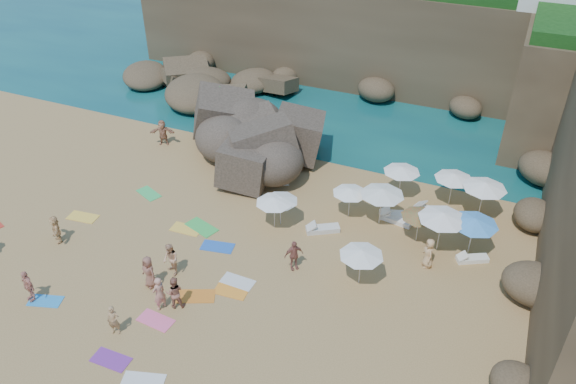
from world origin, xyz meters
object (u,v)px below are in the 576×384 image
at_px(person_stand_5, 163,132).
at_px(parasol_2, 350,191).
at_px(rock_outcrop, 247,163).
at_px(person_stand_1, 174,292).
at_px(flag_pole, 214,103).
at_px(parasol_0, 382,192).
at_px(person_stand_3, 294,255).
at_px(person_stand_4, 429,253).
at_px(parasol_1, 402,169).
at_px(person_stand_2, 281,163).
at_px(person_stand_6, 159,293).
at_px(lounger_0, 274,181).

bearing_deg(person_stand_5, parasol_2, -33.66).
relative_size(rock_outcrop, person_stand_1, 4.73).
distance_m(rock_outcrop, parasol_2, 8.65).
distance_m(flag_pole, parasol_0, 14.78).
distance_m(person_stand_3, person_stand_4, 6.76).
relative_size(parasol_1, person_stand_2, 1.27).
bearing_deg(parasol_0, parasol_2, -179.03).
height_order(person_stand_2, person_stand_6, person_stand_6).
relative_size(lounger_0, person_stand_5, 1.05).
bearing_deg(person_stand_5, lounger_0, -31.71).
bearing_deg(person_stand_3, lounger_0, 76.31).
xyz_separation_m(rock_outcrop, parasol_0, (9.77, -2.84, 2.11)).
height_order(parasol_2, person_stand_3, parasol_2).
relative_size(person_stand_1, person_stand_6, 0.94).
bearing_deg(parasol_1, person_stand_5, -179.34).
relative_size(flag_pole, lounger_0, 1.96).
bearing_deg(person_stand_5, person_stand_2, -24.73).
distance_m(lounger_0, person_stand_3, 7.99).
relative_size(person_stand_4, person_stand_6, 0.91).
xyz_separation_m(person_stand_2, person_stand_4, (10.31, -5.00, -0.02)).
bearing_deg(rock_outcrop, parasol_2, -19.81).
xyz_separation_m(parasol_2, person_stand_4, (5.00, -2.49, -0.89)).
bearing_deg(parasol_2, parasol_0, 0.97).
bearing_deg(parasol_0, person_stand_1, -124.78).
bearing_deg(person_stand_2, rock_outcrop, 36.36).
xyz_separation_m(person_stand_1, person_stand_3, (4.00, 4.59, -0.00)).
bearing_deg(parasol_1, person_stand_6, -120.28).
bearing_deg(person_stand_6, parasol_1, 165.26).
bearing_deg(person_stand_4, person_stand_2, -143.90).
bearing_deg(parasol_1, flag_pole, 169.47).
height_order(parasol_2, person_stand_2, parasol_2).
bearing_deg(person_stand_6, person_stand_2, -166.18).
distance_m(person_stand_5, person_stand_6, 15.84).
xyz_separation_m(parasol_2, person_stand_6, (-5.70, -10.32, -0.80)).
relative_size(parasol_1, person_stand_5, 1.19).
distance_m(person_stand_1, person_stand_3, 6.08).
height_order(parasol_0, person_stand_1, parasol_0).
xyz_separation_m(person_stand_3, person_stand_4, (6.13, 2.86, -0.02)).
bearing_deg(person_stand_3, person_stand_1, -176.75).
distance_m(rock_outcrop, parasol_1, 10.29).
relative_size(parasol_2, person_stand_4, 1.19).
height_order(parasol_1, person_stand_1, parasol_1).
height_order(lounger_0, person_stand_5, person_stand_5).
bearing_deg(parasol_2, person_stand_4, -26.48).
bearing_deg(person_stand_6, flag_pole, -143.46).
xyz_separation_m(rock_outcrop, person_stand_3, (6.84, -8.22, 0.86)).
height_order(parasol_2, person_stand_6, parasol_2).
xyz_separation_m(parasol_0, person_stand_5, (-16.20, 2.88, -1.20)).
height_order(parasol_0, person_stand_5, parasol_0).
relative_size(rock_outcrop, parasol_2, 4.10).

